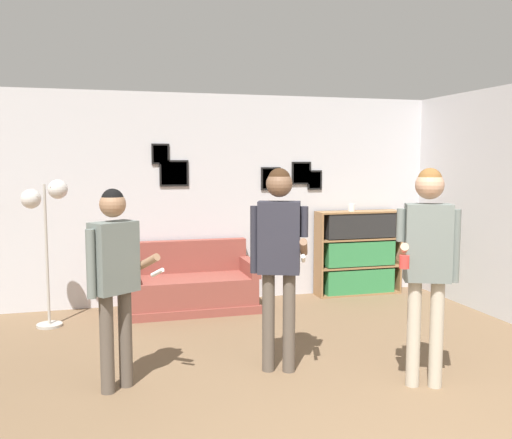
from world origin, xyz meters
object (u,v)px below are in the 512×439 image
object	(u,v)px
bookshelf	(358,253)
person_player_foreground_left	(115,268)
floor_lamp	(45,211)
drinking_cup	(351,208)
couch	(191,287)
person_player_foreground_center	(279,246)
person_watcher_holding_cup	(428,252)

from	to	relation	value
bookshelf	person_player_foreground_left	world-z (taller)	person_player_foreground_left
floor_lamp	drinking_cup	size ratio (longest dim) A/B	16.62
couch	person_player_foreground_center	size ratio (longest dim) A/B	0.88
person_player_foreground_center	bookshelf	bearing A→B (deg)	51.82
person_player_foreground_left	bookshelf	bearing A→B (deg)	37.06
couch	person_watcher_holding_cup	xyz separation A→B (m)	(1.45, -2.92, 0.83)
couch	person_watcher_holding_cup	bearing A→B (deg)	-63.61
person_player_foreground_left	drinking_cup	xyz separation A→B (m)	(3.22, 2.52, 0.21)
floor_lamp	person_player_foreground_left	world-z (taller)	floor_lamp
bookshelf	floor_lamp	xyz separation A→B (m)	(-4.01, -0.51, 0.72)
bookshelf	drinking_cup	world-z (taller)	drinking_cup
floor_lamp	person_player_foreground_left	bearing A→B (deg)	-71.54
person_player_foreground_left	drinking_cup	world-z (taller)	person_player_foreground_left
bookshelf	person_watcher_holding_cup	distance (m)	3.30
person_player_foreground_center	couch	bearing A→B (deg)	100.08
person_watcher_holding_cup	drinking_cup	size ratio (longest dim) A/B	18.16
person_player_foreground_left	person_watcher_holding_cup	bearing A→B (deg)	-14.08
person_watcher_holding_cup	couch	bearing A→B (deg)	116.39
person_player_foreground_left	drinking_cup	bearing A→B (deg)	38.01
couch	floor_lamp	distance (m)	1.96
bookshelf	person_watcher_holding_cup	world-z (taller)	person_watcher_holding_cup
floor_lamp	person_watcher_holding_cup	distance (m)	4.06
floor_lamp	person_player_foreground_center	xyz separation A→B (m)	(2.05, -1.98, -0.18)
floor_lamp	drinking_cup	bearing A→B (deg)	7.41
person_watcher_holding_cup	person_player_foreground_center	bearing A→B (deg)	148.37
person_player_foreground_center	drinking_cup	bearing A→B (deg)	53.46
bookshelf	person_watcher_holding_cup	size ratio (longest dim) A/B	0.67
couch	person_player_foreground_left	size ratio (longest dim) A/B	0.97
floor_lamp	person_player_foreground_center	distance (m)	2.86
couch	bookshelf	distance (m)	2.38
floor_lamp	person_player_foreground_left	distance (m)	2.14
person_player_foreground_center	drinking_cup	size ratio (longest dim) A/B	18.10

